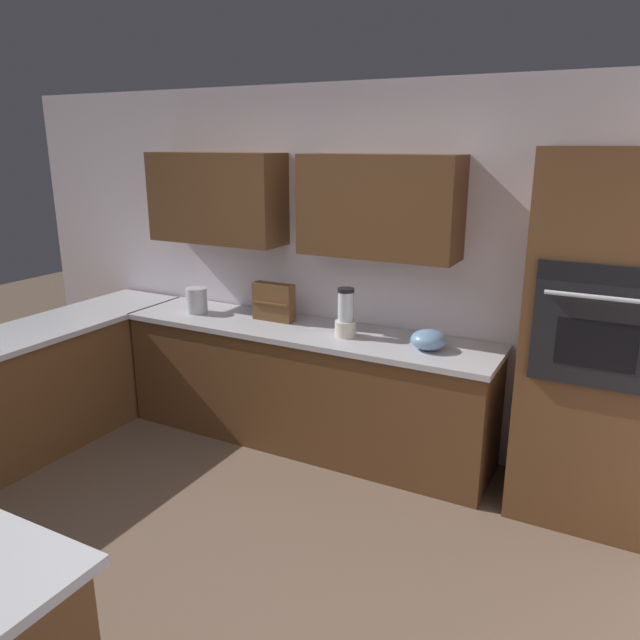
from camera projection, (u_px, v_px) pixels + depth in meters
name	position (u px, v px, depth m)	size (l,w,h in m)	color
ground_plane	(159.00, 581.00, 3.19)	(14.00, 14.00, 0.00)	brown
wall_back	(328.00, 251.00, 4.55)	(6.00, 0.44, 2.60)	silver
lower_cabinets_back	(304.00, 388.00, 4.57)	(2.80, 0.60, 0.86)	brown
countertop_back	(303.00, 331.00, 4.44)	(2.84, 0.64, 0.04)	#B2B2B7
lower_cabinets_side	(13.00, 401.00, 4.35)	(0.60, 2.90, 0.86)	brown
countertop_side	(3.00, 341.00, 4.23)	(0.64, 2.94, 0.04)	#B2B2B7
wall_oven	(599.00, 343.00, 3.50)	(0.80, 0.66, 2.18)	brown
blender	(346.00, 316.00, 4.22)	(0.15, 0.15, 0.34)	beige
mixing_bowl	(429.00, 340.00, 3.97)	(0.23, 0.23, 0.13)	#668CB2
spice_rack	(274.00, 302.00, 4.60)	(0.32, 0.11, 0.28)	brown
kettle	(197.00, 300.00, 4.82)	(0.16, 0.16, 0.20)	#B7BABF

